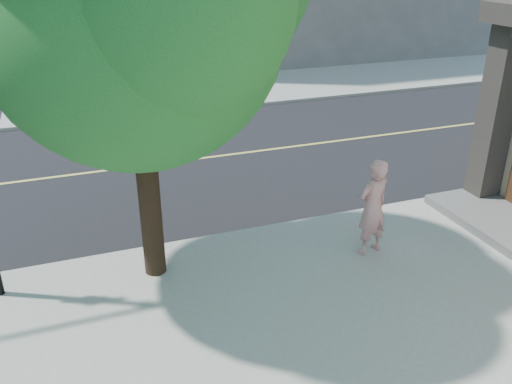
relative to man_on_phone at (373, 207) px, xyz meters
name	(u,v)px	position (x,y,z in m)	size (l,w,h in m)	color
ground	(29,273)	(-6.09, 1.64, -1.05)	(140.00, 140.00, 0.00)	black
road_ew	(31,180)	(-6.09, 6.14, -1.05)	(140.00, 9.00, 0.01)	black
sidewalk_ne	(275,43)	(7.41, 23.14, -0.99)	(29.00, 25.00, 0.12)	#A1A294
man_on_phone	(373,207)	(0.00, 0.00, 0.00)	(0.68, 0.45, 1.87)	#D7908A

